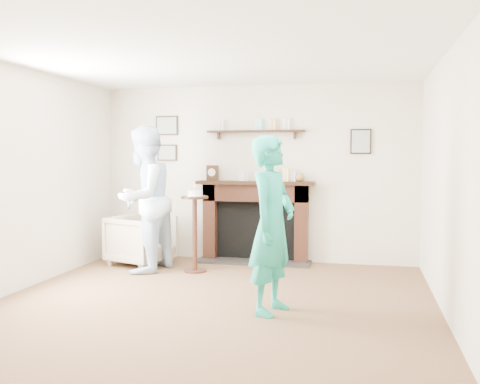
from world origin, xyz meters
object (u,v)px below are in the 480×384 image
at_px(woman, 272,312).
at_px(man, 145,271).
at_px(armchair, 142,265).
at_px(pedestal_table, 195,219).

bearing_deg(woman, man, 68.85).
distance_m(armchair, pedestal_table, 1.14).
height_order(woman, pedestal_table, pedestal_table).
bearing_deg(armchair, pedestal_table, -88.55).
bearing_deg(armchair, man, -133.35).
xyz_separation_m(armchair, man, (0.21, -0.39, 0.00)).
relative_size(armchair, man, 0.40).
xyz_separation_m(armchair, woman, (2.13, -1.81, 0.00)).
bearing_deg(pedestal_table, woman, -50.63).
bearing_deg(pedestal_table, armchair, 163.31).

